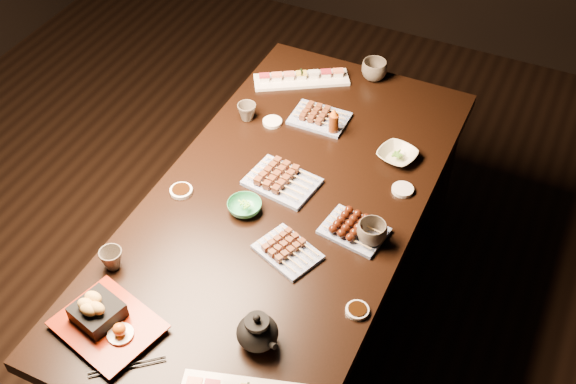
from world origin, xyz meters
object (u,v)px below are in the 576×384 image
at_px(teacup_near_left, 112,259).
at_px(tempura_tray, 106,318).
at_px(edamame_bowl_green, 245,207).
at_px(teacup_far_right, 374,70).
at_px(condiment_bottle, 334,121).
at_px(dining_table, 282,274).
at_px(yakitori_plate_right, 288,248).
at_px(edamame_bowl_cream, 397,155).
at_px(teacup_mid_right, 372,233).
at_px(sushi_platter_far, 301,76).
at_px(yakitori_plate_left, 320,114).
at_px(teapot, 257,330).
at_px(yakitori_plate_center, 282,177).
at_px(teacup_far_left, 247,112).

bearing_deg(teacup_near_left, tempura_tray, -58.25).
relative_size(edamame_bowl_green, teacup_far_right, 1.12).
relative_size(teacup_far_right, condiment_bottle, 0.89).
distance_m(dining_table, yakitori_plate_right, 0.46).
bearing_deg(teacup_near_left, edamame_bowl_cream, 53.17).
height_order(teacup_mid_right, teacup_far_right, teacup_far_right).
height_order(sushi_platter_far, teacup_near_left, teacup_near_left).
distance_m(yakitori_plate_left, edamame_bowl_cream, 0.36).
xyz_separation_m(edamame_bowl_green, tempura_tray, (-0.14, -0.60, 0.04)).
bearing_deg(teacup_mid_right, sushi_platter_far, 129.02).
relative_size(sushi_platter_far, yakitori_plate_left, 1.80).
height_order(edamame_bowl_cream, teacup_mid_right, teacup_mid_right).
bearing_deg(edamame_bowl_green, yakitori_plate_left, 86.29).
height_order(tempura_tray, teacup_far_right, tempura_tray).
bearing_deg(edamame_bowl_cream, yakitori_plate_right, -106.25).
xyz_separation_m(edamame_bowl_green, teapot, (0.28, -0.45, 0.04)).
bearing_deg(tempura_tray, edamame_bowl_green, 91.89).
distance_m(edamame_bowl_cream, tempura_tray, 1.20).
bearing_deg(teacup_mid_right, yakitori_plate_center, 162.62).
height_order(teacup_mid_right, teacup_far_left, teacup_mid_right).
bearing_deg(yakitori_plate_right, teacup_near_left, -127.99).
height_order(teacup_mid_right, teapot, teapot).
xyz_separation_m(dining_table, teapot, (0.18, -0.53, 0.44)).
relative_size(sushi_platter_far, edamame_bowl_green, 3.32).
bearing_deg(teapot, edamame_bowl_green, 145.40).
bearing_deg(dining_table, teacup_far_right, 88.20).
distance_m(yakitori_plate_left, teacup_far_left, 0.28).
distance_m(yakitori_plate_right, teacup_far_left, 0.71).
distance_m(yakitori_plate_center, yakitori_plate_right, 0.33).
bearing_deg(edamame_bowl_cream, teacup_near_left, -126.83).
distance_m(edamame_bowl_green, teacup_far_left, 0.50).
bearing_deg(teacup_far_right, dining_table, -91.90).
bearing_deg(condiment_bottle, tempura_tray, -102.99).
bearing_deg(sushi_platter_far, edamame_bowl_green, 68.52).
relative_size(yakitori_plate_right, teacup_near_left, 2.66).
bearing_deg(teacup_near_left, condiment_bottle, 67.04).
relative_size(yakitori_plate_right, teapot, 1.37).
xyz_separation_m(yakitori_plate_center, teacup_mid_right, (0.38, -0.12, 0.01)).
bearing_deg(edamame_bowl_green, yakitori_plate_right, -27.21).
bearing_deg(yakitori_plate_left, sushi_platter_far, 129.49).
height_order(edamame_bowl_cream, teacup_far_left, teacup_far_left).
height_order(yakitori_plate_center, edamame_bowl_cream, yakitori_plate_center).
height_order(dining_table, teacup_far_right, teacup_far_right).
relative_size(edamame_bowl_cream, tempura_tray, 0.47).
height_order(edamame_bowl_cream, teacup_near_left, teacup_near_left).
bearing_deg(edamame_bowl_cream, condiment_bottle, 172.90).
bearing_deg(condiment_bottle, yakitori_plate_right, -80.99).
distance_m(edamame_bowl_green, tempura_tray, 0.62).
relative_size(teacup_mid_right, condiment_bottle, 0.83).
xyz_separation_m(teacup_far_right, condiment_bottle, (-0.02, -0.40, 0.02)).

